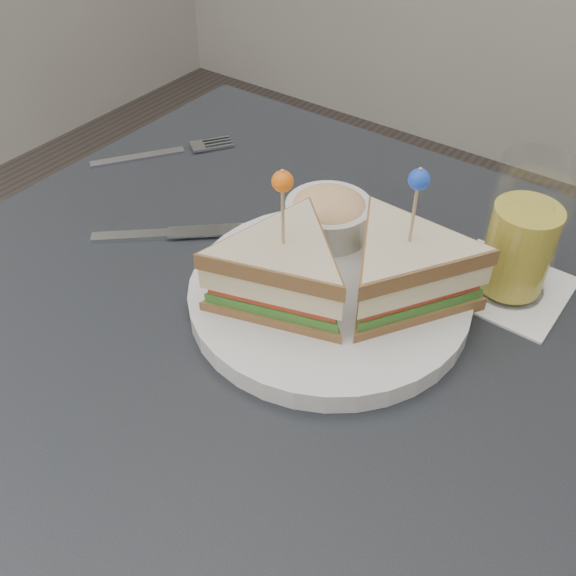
# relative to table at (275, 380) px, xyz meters

# --- Properties ---
(table) EXTENTS (0.80, 0.80, 0.75)m
(table) POSITION_rel_table_xyz_m (0.00, 0.00, 0.00)
(table) COLOR black
(table) RESTS_ON ground
(plate_meal) EXTENTS (0.34, 0.33, 0.16)m
(plate_meal) POSITION_rel_table_xyz_m (0.03, 0.06, 0.12)
(plate_meal) COLOR silver
(plate_meal) RESTS_ON table
(cutlery_fork) EXTENTS (0.13, 0.17, 0.01)m
(cutlery_fork) POSITION_rel_table_xyz_m (-0.31, 0.19, 0.08)
(cutlery_fork) COLOR silver
(cutlery_fork) RESTS_ON table
(cutlery_knife) EXTENTS (0.17, 0.15, 0.01)m
(cutlery_knife) POSITION_rel_table_xyz_m (-0.18, 0.05, 0.08)
(cutlery_knife) COLOR silver
(cutlery_knife) RESTS_ON table
(drink_set) EXTENTS (0.12, 0.12, 0.15)m
(drink_set) POSITION_rel_table_xyz_m (0.16, 0.19, 0.14)
(drink_set) COLOR white
(drink_set) RESTS_ON table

